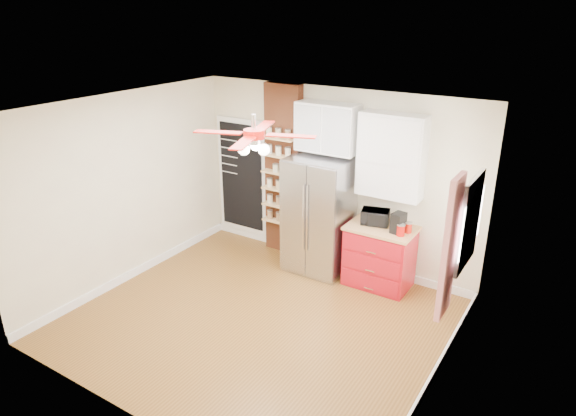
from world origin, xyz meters
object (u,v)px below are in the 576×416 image
Objects in this scene: coffee_maker at (398,223)px; pantry_jar_oats at (276,168)px; fridge at (319,216)px; red_cabinet at (380,256)px; ceiling_fan at (254,135)px; toaster_oven at (375,217)px; canister_left at (401,230)px.

coffee_maker is 2.42× the size of pantry_jar_oats.
coffee_maker is (1.22, -0.01, 0.17)m from fridge.
fridge reaches higher than coffee_maker.
pantry_jar_oats is at bearing 177.47° from red_cabinet.
fridge is 15.11× the size of pantry_jar_oats.
coffee_maker is (0.25, -0.06, 0.59)m from red_cabinet.
ceiling_fan reaches higher than coffee_maker.
red_cabinet is 2.75m from ceiling_fan.
coffee_maker is (0.38, -0.10, 0.03)m from toaster_oven.
red_cabinet is 6.36× the size of canister_left.
pantry_jar_oats is at bearing 116.84° from ceiling_fan.
canister_left is (1.24, 1.55, -1.45)m from ceiling_fan.
coffee_maker is 2.10m from pantry_jar_oats.
fridge is 4.58× the size of toaster_oven.
toaster_oven is at bearing 65.15° from ceiling_fan.
coffee_maker is at bearing -30.68° from toaster_oven.
fridge is at bearing -8.78° from pantry_jar_oats.
toaster_oven is at bearing 160.58° from red_cabinet.
toaster_oven is 1.36× the size of coffee_maker.
coffee_maker is at bearing 54.11° from ceiling_fan.
fridge is 1.86× the size of red_cabinet.
ceiling_fan is (-0.92, -1.68, 1.97)m from red_cabinet.
toaster_oven is at bearing -1.25° from pantry_jar_oats.
ceiling_fan is 4.99× the size of coffee_maker.
ceiling_fan reaches higher than canister_left.
pantry_jar_oats is at bearing -173.31° from coffee_maker.
pantry_jar_oats is (-2.13, 0.21, 0.46)m from canister_left.
ceiling_fan reaches higher than toaster_oven.
ceiling_fan reaches higher than red_cabinet.
red_cabinet is at bearing 61.29° from ceiling_fan.
fridge is 11.84× the size of canister_left.
coffee_maker reaches higher than red_cabinet.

